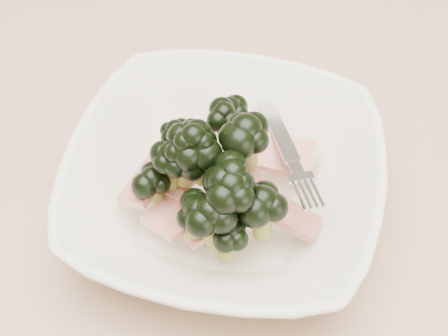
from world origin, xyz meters
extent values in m
cube|color=tan|center=(0.00, 0.00, 0.73)|extent=(1.20, 0.80, 0.04)
cylinder|color=tan|center=(-0.55, 0.35, 0.35)|extent=(0.06, 0.06, 0.71)
imported|color=beige|center=(0.04, -0.02, 0.78)|extent=(0.32, 0.32, 0.06)
cylinder|color=olive|center=(0.07, -0.05, 0.81)|extent=(0.03, 0.02, 0.05)
ellipsoid|color=black|center=(0.07, -0.05, 0.84)|extent=(0.04, 0.04, 0.03)
cylinder|color=olive|center=(0.06, -0.01, 0.82)|extent=(0.02, 0.02, 0.03)
ellipsoid|color=black|center=(0.06, -0.01, 0.84)|extent=(0.04, 0.04, 0.03)
cylinder|color=olive|center=(0.03, -0.03, 0.82)|extent=(0.01, 0.02, 0.04)
ellipsoid|color=black|center=(0.03, -0.03, 0.84)|extent=(0.03, 0.03, 0.03)
cylinder|color=olive|center=(0.07, -0.05, 0.81)|extent=(0.02, 0.02, 0.05)
ellipsoid|color=black|center=(0.07, -0.05, 0.84)|extent=(0.04, 0.04, 0.03)
cylinder|color=olive|center=(0.01, -0.06, 0.79)|extent=(0.02, 0.02, 0.03)
ellipsoid|color=black|center=(0.01, -0.06, 0.81)|extent=(0.03, 0.03, 0.03)
cylinder|color=olive|center=(0.00, -0.03, 0.81)|extent=(0.02, 0.02, 0.03)
ellipsoid|color=black|center=(0.00, -0.03, 0.83)|extent=(0.03, 0.03, 0.02)
cylinder|color=olive|center=(0.09, -0.04, 0.80)|extent=(0.02, 0.02, 0.04)
ellipsoid|color=black|center=(0.09, -0.04, 0.82)|extent=(0.04, 0.04, 0.03)
cylinder|color=olive|center=(0.07, -0.07, 0.80)|extent=(0.02, 0.02, 0.04)
ellipsoid|color=black|center=(0.07, -0.07, 0.82)|extent=(0.04, 0.04, 0.03)
cylinder|color=olive|center=(0.03, -0.04, 0.82)|extent=(0.03, 0.02, 0.04)
ellipsoid|color=black|center=(0.03, -0.04, 0.84)|extent=(0.04, 0.04, 0.03)
cylinder|color=olive|center=(0.03, -0.05, 0.82)|extent=(0.01, 0.02, 0.04)
ellipsoid|color=black|center=(0.03, -0.05, 0.84)|extent=(0.03, 0.03, 0.02)
cylinder|color=olive|center=(0.03, -0.05, 0.81)|extent=(0.02, 0.02, 0.03)
ellipsoid|color=black|center=(0.03, -0.05, 0.83)|extent=(0.03, 0.03, 0.03)
cylinder|color=olive|center=(0.07, -0.04, 0.81)|extent=(0.02, 0.02, 0.04)
ellipsoid|color=black|center=(0.07, -0.04, 0.83)|extent=(0.04, 0.04, 0.03)
cylinder|color=olive|center=(0.08, -0.07, 0.79)|extent=(0.02, 0.02, 0.03)
ellipsoid|color=black|center=(0.08, -0.07, 0.80)|extent=(0.03, 0.03, 0.02)
cylinder|color=olive|center=(0.03, 0.01, 0.81)|extent=(0.02, 0.01, 0.03)
ellipsoid|color=black|center=(0.03, 0.01, 0.82)|extent=(0.03, 0.03, 0.02)
cylinder|color=olive|center=(0.06, -0.07, 0.79)|extent=(0.02, 0.02, 0.04)
ellipsoid|color=black|center=(0.06, -0.07, 0.82)|extent=(0.04, 0.04, 0.03)
cylinder|color=olive|center=(0.02, -0.05, 0.81)|extent=(0.02, 0.01, 0.04)
ellipsoid|color=black|center=(0.02, -0.05, 0.83)|extent=(0.03, 0.03, 0.03)
cylinder|color=olive|center=(0.02, 0.03, 0.79)|extent=(0.02, 0.02, 0.03)
ellipsoid|color=black|center=(0.02, 0.03, 0.81)|extent=(0.03, 0.03, 0.03)
cylinder|color=olive|center=(0.03, -0.04, 0.82)|extent=(0.02, 0.02, 0.05)
ellipsoid|color=black|center=(0.03, -0.04, 0.85)|extent=(0.03, 0.03, 0.03)
cube|color=maroon|center=(0.00, -0.06, 0.79)|extent=(0.03, 0.06, 0.02)
cube|color=maroon|center=(0.05, -0.07, 0.78)|extent=(0.04, 0.04, 0.01)
cube|color=maroon|center=(0.01, -0.04, 0.79)|extent=(0.03, 0.04, 0.01)
cube|color=maroon|center=(0.03, -0.07, 0.78)|extent=(0.04, 0.05, 0.02)
cube|color=maroon|center=(0.08, -0.03, 0.80)|extent=(0.05, 0.05, 0.01)
cube|color=maroon|center=(0.07, 0.03, 0.78)|extent=(0.06, 0.05, 0.01)
cube|color=maroon|center=(0.11, -0.02, 0.78)|extent=(0.04, 0.03, 0.02)
camera|label=1|loc=(0.21, -0.27, 1.18)|focal=50.00mm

